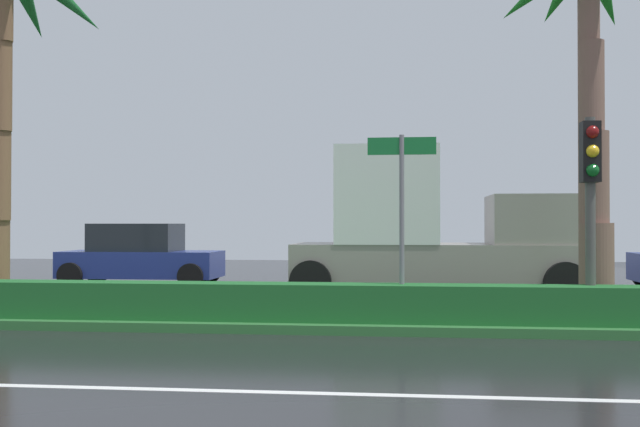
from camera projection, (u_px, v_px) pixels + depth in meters
ground_plane at (314, 315)px, 14.85m from camera, size 90.00×42.00×0.10m
near_lane_divider_stripe at (231, 391)px, 7.90m from camera, size 81.00×0.14×0.01m
median_strip at (307, 315)px, 13.86m from camera, size 85.50×4.00×0.15m
median_hedge at (296, 302)px, 12.47m from camera, size 76.50×0.70×0.60m
palm_tree_centre_left at (590, 14)px, 13.45m from camera, size 3.49×3.71×6.88m
traffic_signal_median_right at (591, 181)px, 12.14m from camera, size 0.28×0.43×3.25m
street_name_sign at (402, 201)px, 12.37m from camera, size 1.10×0.08×3.00m
car_in_traffic_second at (140, 256)px, 21.26m from camera, size 4.30×2.02×1.72m
box_truck_lead at (430, 231)px, 17.67m from camera, size 6.40×2.64×3.46m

